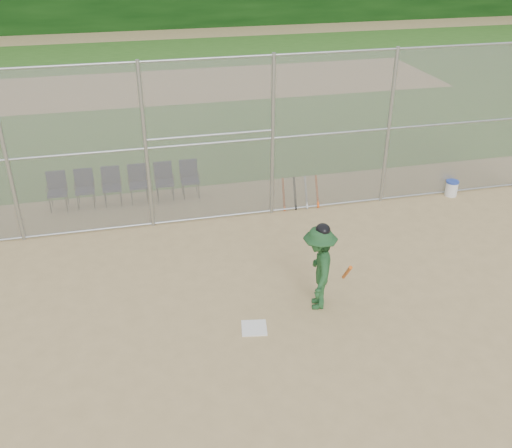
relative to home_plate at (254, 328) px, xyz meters
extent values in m
plane|color=tan|center=(0.49, -0.56, -0.01)|extent=(100.00, 100.00, 0.00)
plane|color=#2F611D|center=(0.49, 17.44, 0.00)|extent=(100.00, 100.00, 0.00)
plane|color=tan|center=(0.49, 17.44, 0.00)|extent=(24.00, 24.00, 0.00)
cube|color=gray|center=(0.49, 4.44, 1.99)|extent=(16.00, 0.02, 4.00)
cylinder|color=#9EA3A8|center=(0.49, 4.44, 3.94)|extent=(16.00, 0.05, 0.05)
cube|color=white|center=(0.00, 0.00, 0.00)|extent=(0.53, 0.53, 0.02)
imported|color=#1F4E26|center=(1.35, 0.42, 0.85)|extent=(0.92, 1.24, 1.71)
ellipsoid|color=black|center=(1.35, 0.42, 1.67)|extent=(0.27, 0.30, 0.23)
cylinder|color=#CB5113|center=(1.75, 0.02, 0.94)|extent=(0.21, 0.65, 0.65)
cylinder|color=white|center=(6.48, 4.30, 0.18)|extent=(0.32, 0.32, 0.38)
cylinder|color=#2843AE|center=(6.48, 4.30, 0.39)|extent=(0.34, 0.34, 0.05)
cylinder|color=#D84C14|center=(1.84, 4.57, 0.40)|extent=(0.06, 0.31, 0.83)
cylinder|color=black|center=(2.14, 4.57, 0.40)|extent=(0.06, 0.34, 0.82)
cylinder|color=#B2B2B7|center=(2.44, 4.57, 0.40)|extent=(0.06, 0.37, 0.81)
cylinder|color=#D84C14|center=(2.74, 4.57, 0.39)|extent=(0.06, 0.39, 0.80)
camera|label=1|loc=(-1.88, -8.08, 6.66)|focal=40.00mm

